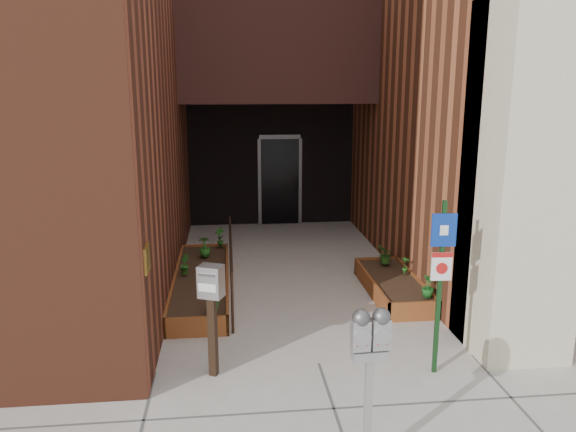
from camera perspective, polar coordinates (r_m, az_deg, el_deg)
name	(u,v)px	position (r m, az deg, el deg)	size (l,w,h in m)	color
ground	(319,364)	(7.23, 3.14, -14.76)	(80.00, 80.00, 0.00)	#9E9991
architecture	(264,11)	(13.31, -2.49, 20.12)	(20.00, 14.60, 10.00)	#5F2B1B
planter_left	(202,283)	(9.58, -8.77, -6.79)	(0.90, 3.60, 0.30)	brown
planter_right	(393,287)	(9.48, 10.63, -7.08)	(0.80, 2.20, 0.30)	brown
handrail	(231,248)	(9.33, -5.84, -3.29)	(0.04, 3.34, 0.90)	black
parking_meter	(370,346)	(5.03, 8.35, -12.93)	(0.34, 0.17, 1.53)	#9F9FA1
sign_post	(441,270)	(6.74, 15.27, -5.30)	(0.29, 0.08, 2.12)	#133415
payment_dropbox	(211,297)	(6.62, -7.79, -8.15)	(0.33, 0.29, 1.37)	black
shrub_left_a	(213,300)	(7.96, -7.60, -8.48)	(0.29, 0.29, 0.32)	#18571A
shrub_left_b	(184,264)	(9.54, -10.50, -4.85)	(0.18, 0.18, 0.33)	#25621C
shrub_left_c	(205,246)	(10.41, -8.47, -3.07)	(0.21, 0.21, 0.38)	#24621C
shrub_left_d	(220,237)	(10.98, -6.93, -2.13)	(0.20, 0.20, 0.39)	#1C5719
shrub_right_a	(428,286)	(8.65, 14.03, -6.95)	(0.18, 0.18, 0.33)	#17521A
shrub_right_b	(405,265)	(9.61, 11.85, -4.88)	(0.15, 0.15, 0.29)	#22631C
shrub_right_c	(385,255)	(10.02, 9.87, -3.90)	(0.30, 0.30, 0.34)	#235217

